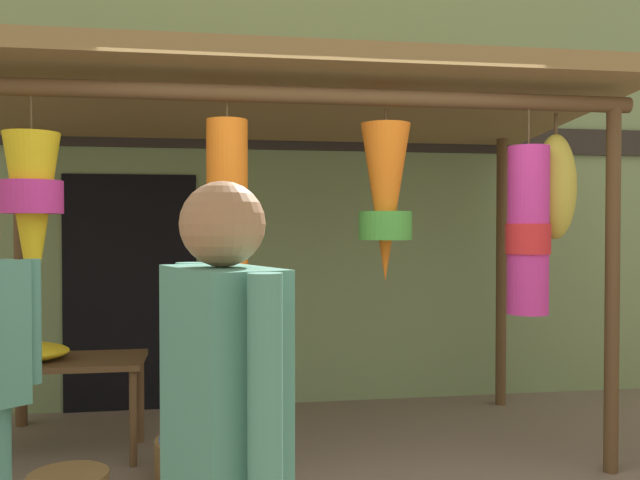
{
  "coord_description": "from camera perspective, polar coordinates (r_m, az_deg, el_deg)",
  "views": [
    {
      "loc": [
        -0.68,
        -3.87,
        1.57
      ],
      "look_at": [
        0.06,
        0.65,
        1.47
      ],
      "focal_mm": 38.58,
      "sensor_mm": 36.0,
      "label": 1
    }
  ],
  "objects": [
    {
      "name": "shop_facade",
      "position": [
        6.16,
        -2.97,
        4.23
      ],
      "size": [
        11.13,
        0.29,
        3.79
      ],
      "color": "#7A9360",
      "rests_on": "ground_plane"
    },
    {
      "name": "market_stall_canopy",
      "position": [
        4.71,
        -2.41,
        8.96
      ],
      "size": [
        4.48,
        2.17,
        2.6
      ],
      "color": "brown",
      "rests_on": "ground_plane"
    },
    {
      "name": "display_table",
      "position": [
        5.06,
        -22.71,
        -9.94
      ],
      "size": [
        1.45,
        0.6,
        0.67
      ],
      "color": "brown",
      "rests_on": "ground_plane"
    },
    {
      "name": "flower_heap_on_table",
      "position": [
        5.01,
        -23.58,
        -8.52
      ],
      "size": [
        0.64,
        0.45,
        0.12
      ],
      "color": "yellow",
      "rests_on": "display_table"
    },
    {
      "name": "folding_chair",
      "position": [
        3.83,
        -7.93,
        -15.0
      ],
      "size": [
        0.56,
        0.56,
        0.84
      ],
      "color": "#2347A8",
      "rests_on": "ground_plane"
    },
    {
      "name": "wicker_basket_spare",
      "position": [
        4.51,
        -10.04,
        -17.44
      ],
      "size": [
        0.53,
        0.53,
        0.26
      ],
      "primitive_type": "cylinder",
      "color": "brown",
      "rests_on": "ground_plane"
    },
    {
      "name": "shopper_by_bananas",
      "position": [
        1.93,
        -8.03,
        -16.01
      ],
      "size": [
        0.35,
        0.56,
        1.69
      ],
      "color": "#4C8E7A",
      "rests_on": "ground_plane"
    }
  ]
}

